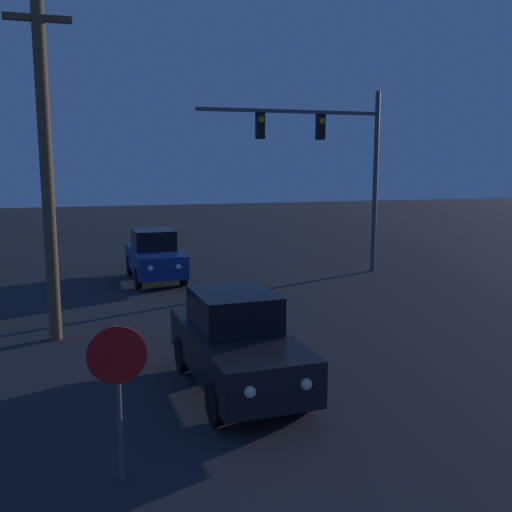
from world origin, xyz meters
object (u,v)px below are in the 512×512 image
at_px(car_far, 155,256).
at_px(traffic_signal_mast, 332,151).
at_px(utility_pole, 46,162).
at_px(stop_sign, 118,375).
at_px(car_near, 236,343).

distance_m(car_far, traffic_signal_mast, 7.40).
bearing_deg(traffic_signal_mast, car_far, 173.95).
bearing_deg(utility_pole, car_far, 63.91).
distance_m(car_far, stop_sign, 13.14).
height_order(car_near, traffic_signal_mast, traffic_signal_mast).
relative_size(stop_sign, utility_pole, 0.26).
bearing_deg(car_far, stop_sign, 79.37).
xyz_separation_m(car_near, stop_sign, (-2.22, -2.59, 0.59)).
relative_size(traffic_signal_mast, utility_pole, 0.87).
xyz_separation_m(traffic_signal_mast, stop_sign, (-8.42, -12.29, -3.06)).
bearing_deg(traffic_signal_mast, utility_pole, -149.46).
distance_m(car_near, stop_sign, 3.46).
bearing_deg(car_near, traffic_signal_mast, -125.12).
relative_size(traffic_signal_mast, stop_sign, 3.30).
xyz_separation_m(traffic_signal_mast, utility_pole, (-9.48, -5.59, -0.41)).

